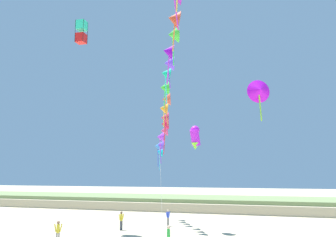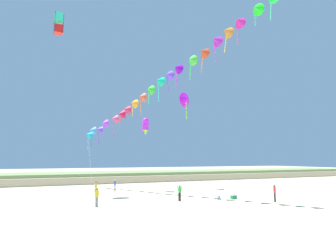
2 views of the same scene
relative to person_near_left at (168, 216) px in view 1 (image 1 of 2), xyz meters
name	(u,v)px [view 1 (image 1 of 2)]	position (x,y,z in m)	size (l,w,h in m)	color
dune_ridge	(221,203)	(2.13, 18.41, -0.06)	(120.00, 13.55, 1.67)	#BFAE8B
person_near_left	(168,216)	(0.00, 0.00, 0.00)	(0.35, 0.50, 1.55)	gray
person_near_right	(121,219)	(-3.17, -3.91, 0.06)	(0.38, 0.53, 1.65)	#474C56
person_mid_center	(58,231)	(-4.53, -11.51, 0.08)	(0.55, 0.37, 1.68)	gray
person_far_right	(169,237)	(3.67, -11.23, 0.07)	(0.36, 0.55, 1.67)	black
kite_banner_string	(167,82)	(2.41, -7.69, 11.43)	(11.36, 27.23, 18.15)	#0FB9C1
large_kite_low_lead	(260,91)	(9.30, -2.08, 11.48)	(2.21, 1.47, 3.81)	#CA11E7
large_kite_mid_trail	(195,137)	(3.32, -2.07, 7.54)	(1.08, 1.38, 2.25)	#C920F0
large_kite_high_solo	(81,32)	(-7.95, -4.11, 18.42)	(0.98, 0.98, 2.35)	red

